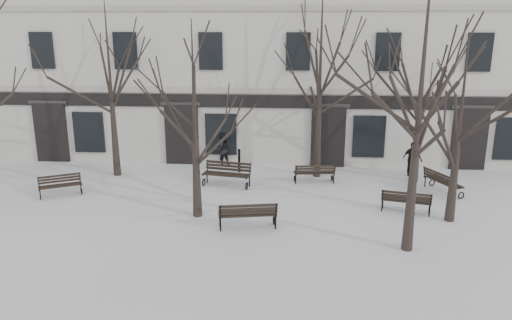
# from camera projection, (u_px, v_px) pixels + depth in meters

# --- Properties ---
(ground) EXTENTS (100.00, 100.00, 0.00)m
(ground) POSITION_uv_depth(u_px,v_px,m) (237.00, 231.00, 16.54)
(ground) COLOR white
(ground) RESTS_ON ground
(building) EXTENTS (40.40, 10.20, 11.40)m
(building) POSITION_uv_depth(u_px,v_px,m) (261.00, 44.00, 27.51)
(building) COLOR beige
(building) RESTS_ON ground
(tree_1) EXTENTS (4.77, 4.77, 6.82)m
(tree_1) POSITION_uv_depth(u_px,v_px,m) (194.00, 97.00, 16.71)
(tree_1) COLOR black
(tree_1) RESTS_ON ground
(tree_2) EXTENTS (5.52, 5.52, 7.88)m
(tree_2) POSITION_uv_depth(u_px,v_px,m) (421.00, 88.00, 13.91)
(tree_2) COLOR black
(tree_2) RESTS_ON ground
(tree_3) EXTENTS (4.44, 4.44, 6.34)m
(tree_3) POSITION_uv_depth(u_px,v_px,m) (462.00, 108.00, 16.38)
(tree_3) COLOR black
(tree_3) RESTS_ON ground
(tree_4) EXTENTS (5.49, 5.49, 7.85)m
(tree_4) POSITION_uv_depth(u_px,v_px,m) (109.00, 65.00, 21.29)
(tree_4) COLOR black
(tree_4) RESTS_ON ground
(tree_5) EXTENTS (5.96, 5.96, 8.52)m
(tree_5) POSITION_uv_depth(u_px,v_px,m) (321.00, 56.00, 20.99)
(tree_5) COLOR black
(tree_5) RESTS_ON ground
(tree_6) EXTENTS (5.42, 5.42, 7.75)m
(tree_6) POSITION_uv_depth(u_px,v_px,m) (424.00, 69.00, 20.42)
(tree_6) COLOR black
(tree_6) RESTS_ON ground
(bench_0) EXTENTS (1.68, 1.26, 0.82)m
(bench_0) POSITION_uv_depth(u_px,v_px,m) (60.00, 185.00, 19.86)
(bench_0) COLOR black
(bench_0) RESTS_ON ground
(bench_1) EXTENTS (2.02, 1.03, 0.98)m
(bench_1) POSITION_uv_depth(u_px,v_px,m) (248.00, 214.00, 16.59)
(bench_1) COLOR black
(bench_1) RESTS_ON ground
(bench_2) EXTENTS (1.83, 1.03, 0.88)m
(bench_2) POSITION_uv_depth(u_px,v_px,m) (406.00, 200.00, 18.00)
(bench_2) COLOR black
(bench_2) RESTS_ON ground
(bench_3) EXTENTS (2.09, 1.08, 1.01)m
(bench_3) POSITION_uv_depth(u_px,v_px,m) (227.00, 173.00, 20.99)
(bench_3) COLOR black
(bench_3) RESTS_ON ground
(bench_4) EXTENTS (1.79, 0.84, 0.87)m
(bench_4) POSITION_uv_depth(u_px,v_px,m) (314.00, 172.00, 21.36)
(bench_4) COLOR black
(bench_4) RESTS_ON ground
(bench_5) EXTENTS (1.33, 1.90, 0.91)m
(bench_5) POSITION_uv_depth(u_px,v_px,m) (442.00, 181.00, 20.12)
(bench_5) COLOR black
(bench_5) RESTS_ON ground
(bollard_a) EXTENTS (0.14, 0.14, 1.11)m
(bollard_a) POSITION_uv_depth(u_px,v_px,m) (239.00, 160.00, 22.88)
(bollard_a) COLOR black
(bollard_a) RESTS_ON ground
(bollard_b) EXTENTS (0.13, 0.13, 1.01)m
(bollard_b) POSITION_uv_depth(u_px,v_px,m) (409.00, 161.00, 22.85)
(bollard_b) COLOR black
(bollard_b) RESTS_ON ground
(pedestrian_b) EXTENTS (0.98, 0.94, 1.58)m
(pedestrian_b) POSITION_uv_depth(u_px,v_px,m) (222.00, 165.00, 24.13)
(pedestrian_b) COLOR black
(pedestrian_b) RESTS_ON ground
(pedestrian_c) EXTENTS (0.95, 0.92, 1.59)m
(pedestrian_c) POSITION_uv_depth(u_px,v_px,m) (411.00, 176.00, 22.41)
(pedestrian_c) COLOR black
(pedestrian_c) RESTS_ON ground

